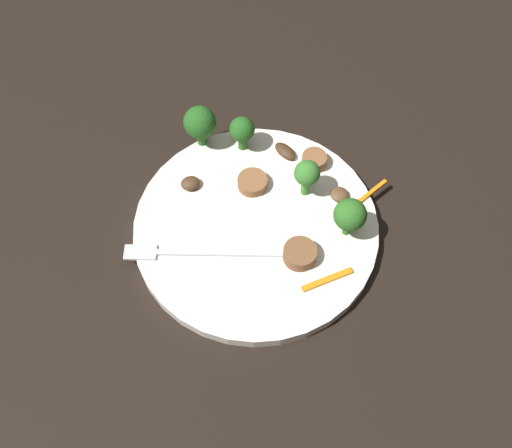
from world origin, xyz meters
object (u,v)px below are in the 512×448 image
(broccoli_floret_1, at_px, (307,174))
(broccoli_floret_3, at_px, (242,130))
(broccoli_floret_2, at_px, (350,215))
(sausage_slice_0, at_px, (252,182))
(broccoli_floret_0, at_px, (200,123))
(pepper_strip_2, at_px, (371,192))
(mushroom_2, at_px, (190,183))
(mushroom_1, at_px, (285,151))
(fork, at_px, (195,253))
(pepper_strip_1, at_px, (327,280))
(sausage_slice_1, at_px, (300,254))
(sausage_slice_2, at_px, (314,160))
(plate, at_px, (256,228))
(mushroom_0, at_px, (339,194))

(broccoli_floret_1, height_order, broccoli_floret_3, broccoli_floret_1)
(broccoli_floret_2, relative_size, sausage_slice_0, 1.57)
(broccoli_floret_0, height_order, pepper_strip_2, broccoli_floret_0)
(mushroom_2, relative_size, pepper_strip_2, 0.46)
(broccoli_floret_0, height_order, mushroom_1, broccoli_floret_0)
(broccoli_floret_0, relative_size, mushroom_2, 2.57)
(broccoli_floret_1, xyz_separation_m, broccoli_floret_3, (0.09, -0.03, -0.00))
(broccoli_floret_0, relative_size, mushroom_1, 1.85)
(sausage_slice_0, distance_m, mushroom_2, 0.07)
(fork, distance_m, pepper_strip_2, 0.21)
(mushroom_1, distance_m, pepper_strip_1, 0.17)
(sausage_slice_1, bearing_deg, sausage_slice_2, -76.61)
(broccoli_floret_3, bearing_deg, mushroom_2, 67.10)
(pepper_strip_2, bearing_deg, broccoli_floret_3, -1.08)
(pepper_strip_1, bearing_deg, mushroom_2, -15.43)
(sausage_slice_1, bearing_deg, mushroom_2, -13.91)
(broccoli_floret_1, distance_m, pepper_strip_1, 0.12)
(broccoli_floret_3, xyz_separation_m, pepper_strip_1, (-0.15, 0.13, -0.03))
(sausage_slice_1, relative_size, sausage_slice_2, 1.23)
(broccoli_floret_2, bearing_deg, pepper_strip_2, -99.72)
(fork, bearing_deg, sausage_slice_1, 178.69)
(sausage_slice_2, bearing_deg, broccoli_floret_2, 131.52)
(plate, bearing_deg, mushroom_2, -10.79)
(broccoli_floret_2, height_order, mushroom_0, broccoli_floret_2)
(plate, relative_size, mushroom_1, 8.96)
(sausage_slice_1, distance_m, mushroom_2, 0.15)
(broccoli_floret_0, xyz_separation_m, pepper_strip_1, (-0.20, 0.11, -0.03))
(mushroom_0, height_order, pepper_strip_1, mushroom_0)
(plate, bearing_deg, broccoli_floret_0, -37.18)
(sausage_slice_2, bearing_deg, plate, 73.61)
(broccoli_floret_0, distance_m, pepper_strip_1, 0.23)
(broccoli_floret_2, height_order, pepper_strip_1, broccoli_floret_2)
(fork, relative_size, mushroom_0, 8.21)
(broccoli_floret_2, xyz_separation_m, broccoli_floret_3, (0.15, -0.06, -0.00))
(sausage_slice_0, bearing_deg, sausage_slice_1, 141.80)
(broccoli_floret_0, height_order, sausage_slice_2, broccoli_floret_0)
(fork, xyz_separation_m, broccoli_floret_1, (-0.08, -0.12, 0.03))
(broccoli_floret_3, height_order, mushroom_0, broccoli_floret_3)
(sausage_slice_1, xyz_separation_m, mushroom_1, (0.07, -0.12, -0.00))
(sausage_slice_0, xyz_separation_m, mushroom_1, (-0.02, -0.06, -0.00))
(mushroom_1, bearing_deg, mushroom_2, 46.19)
(plate, distance_m, fork, 0.08)
(mushroom_2, bearing_deg, broccoli_floret_0, -75.94)
(broccoli_floret_1, relative_size, pepper_strip_2, 1.09)
(sausage_slice_1, xyz_separation_m, pepper_strip_1, (-0.04, 0.01, -0.01))
(sausage_slice_1, relative_size, pepper_strip_2, 0.75)
(broccoli_floret_1, relative_size, pepper_strip_1, 0.91)
(sausage_slice_2, bearing_deg, fork, 64.96)
(broccoli_floret_2, distance_m, sausage_slice_0, 0.12)
(broccoli_floret_1, bearing_deg, mushroom_2, 19.62)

